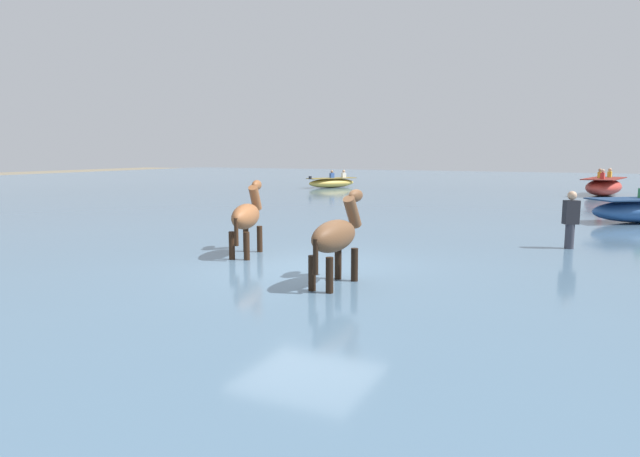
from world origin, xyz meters
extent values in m
plane|color=#756B56|center=(0.00, 0.00, 0.00)|extent=(120.00, 120.00, 0.00)
cube|color=slate|center=(0.00, 10.00, 0.16)|extent=(90.00, 90.00, 0.32)
ellipsoid|color=brown|center=(0.98, -1.04, 1.15)|extent=(0.52, 1.33, 0.52)
cylinder|color=black|center=(0.85, -0.57, 0.44)|extent=(0.12, 0.12, 0.88)
cylinder|color=black|center=(1.17, -0.59, 0.44)|extent=(0.12, 0.12, 0.88)
cylinder|color=black|center=(0.80, -1.48, 0.44)|extent=(0.12, 0.12, 0.88)
cylinder|color=black|center=(1.11, -1.50, 0.44)|extent=(0.12, 0.12, 0.88)
cylinder|color=brown|center=(1.02, -0.35, 1.47)|extent=(0.23, 0.49, 0.60)
ellipsoid|color=brown|center=(1.03, -0.22, 1.75)|extent=(0.21, 0.46, 0.22)
cylinder|color=black|center=(0.95, -1.66, 0.91)|extent=(0.08, 0.08, 0.56)
ellipsoid|color=brown|center=(-1.77, 0.57, 1.16)|extent=(0.78, 1.39, 0.53)
cylinder|color=black|center=(-2.04, 0.98, 0.45)|extent=(0.12, 0.12, 0.89)
cylinder|color=black|center=(-1.74, 1.06, 0.45)|extent=(0.12, 0.12, 0.89)
cylinder|color=black|center=(-1.80, 0.09, 0.45)|extent=(0.12, 0.12, 0.89)
cylinder|color=black|center=(-1.49, 0.17, 0.45)|extent=(0.12, 0.12, 0.89)
cylinder|color=brown|center=(-1.95, 1.24, 1.49)|extent=(0.33, 0.52, 0.60)
ellipsoid|color=brown|center=(-1.98, 1.37, 1.77)|extent=(0.30, 0.49, 0.23)
cylinder|color=black|center=(-1.60, -0.03, 0.91)|extent=(0.08, 0.08, 0.56)
ellipsoid|color=gold|center=(-9.31, 21.80, 0.60)|extent=(2.59, 3.28, 0.56)
cube|color=olive|center=(-9.31, 21.80, 0.90)|extent=(2.48, 3.15, 0.04)
cube|color=black|center=(-10.14, 20.48, 0.97)|extent=(0.20, 0.19, 0.18)
cube|color=white|center=(-8.83, 22.56, 1.07)|extent=(0.29, 0.32, 0.30)
sphere|color=tan|center=(-8.83, 22.56, 1.31)|extent=(0.18, 0.18, 0.18)
cube|color=#3356A8|center=(-9.29, 21.78, 1.07)|extent=(0.29, 0.32, 0.30)
sphere|color=#A37556|center=(-9.29, 21.78, 1.31)|extent=(0.18, 0.18, 0.18)
ellipsoid|color=#BC382D|center=(5.69, 22.09, 0.74)|extent=(2.35, 4.33, 0.84)
cube|color=maroon|center=(5.69, 22.09, 1.18)|extent=(2.25, 4.16, 0.04)
cube|color=red|center=(5.56, 20.94, 1.35)|extent=(0.23, 0.29, 0.30)
sphere|color=tan|center=(5.56, 20.94, 1.59)|extent=(0.18, 0.18, 0.18)
cube|color=gold|center=(5.47, 22.14, 1.35)|extent=(0.23, 0.29, 0.30)
sphere|color=#A37556|center=(5.47, 22.14, 1.59)|extent=(0.18, 0.18, 0.18)
cube|color=gold|center=(5.96, 23.21, 1.35)|extent=(0.23, 0.29, 0.30)
sphere|color=tan|center=(5.96, 23.21, 1.59)|extent=(0.18, 0.18, 0.18)
cylinder|color=#383842|center=(4.41, 4.46, 0.44)|extent=(0.20, 0.20, 0.88)
cube|color=#232328|center=(4.41, 4.46, 1.15)|extent=(0.38, 0.33, 0.54)
sphere|color=tan|center=(4.41, 4.46, 1.53)|extent=(0.20, 0.20, 0.20)
camera|label=1|loc=(4.53, -9.05, 2.50)|focal=30.61mm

